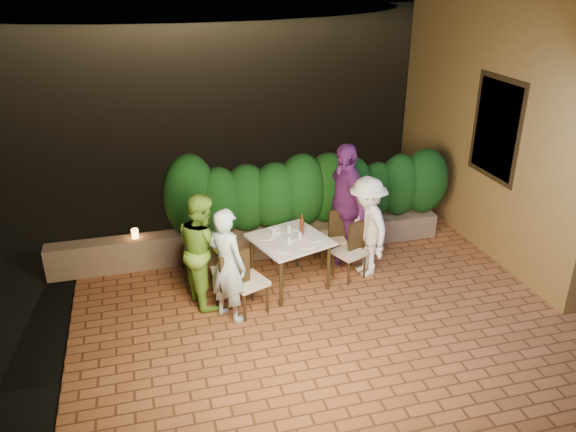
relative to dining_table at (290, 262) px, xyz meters
name	(u,v)px	position (x,y,z in m)	size (l,w,h in m)	color
ground	(351,327)	(0.50, -1.19, -0.40)	(400.00, 400.00, 0.00)	black
terrace_floor	(338,310)	(0.50, -0.69, -0.45)	(7.00, 6.00, 0.15)	brown
building_wall	(527,86)	(4.10, 0.81, 2.12)	(1.60, 5.00, 5.00)	olive
window_pane	(498,128)	(3.32, 0.31, 1.62)	(0.08, 1.00, 1.40)	black
window_frame	(497,129)	(3.31, 0.31, 1.62)	(0.06, 1.15, 1.55)	black
planter	(313,234)	(0.70, 1.11, -0.17)	(4.20, 0.55, 0.40)	brown
hedge	(313,192)	(0.70, 1.11, 0.57)	(4.00, 0.70, 1.10)	#0F3911
parapet	(123,254)	(-2.30, 1.11, -0.12)	(2.20, 0.30, 0.50)	brown
hill	(170,45)	(2.50, 58.81, -4.38)	(52.00, 40.00, 22.00)	black
dining_table	(290,262)	(0.00, 0.00, 0.00)	(0.95, 0.95, 0.75)	white
plate_nw	(283,250)	(-0.19, -0.32, 0.38)	(0.20, 0.20, 0.01)	white
plate_sw	(266,237)	(-0.31, 0.11, 0.38)	(0.20, 0.20, 0.01)	white
plate_ne	(314,239)	(0.32, -0.11, 0.38)	(0.22, 0.22, 0.01)	white
plate_se	(297,228)	(0.20, 0.30, 0.38)	(0.21, 0.21, 0.01)	white
plate_centre	(289,238)	(-0.01, 0.02, 0.38)	(0.22, 0.22, 0.01)	white
plate_front	(307,245)	(0.16, -0.28, 0.38)	(0.21, 0.21, 0.01)	white
glass_nw	(289,240)	(-0.05, -0.13, 0.43)	(0.06, 0.06, 0.10)	silver
glass_sw	(274,231)	(-0.19, 0.16, 0.43)	(0.07, 0.07, 0.12)	silver
glass_ne	(300,235)	(0.13, -0.04, 0.43)	(0.06, 0.06, 0.10)	silver
glass_se	(289,229)	(0.05, 0.19, 0.43)	(0.06, 0.06, 0.11)	silver
beer_bottle	(302,224)	(0.20, 0.09, 0.53)	(0.06, 0.06, 0.31)	#4E210D
bowl	(275,230)	(-0.15, 0.26, 0.40)	(0.19, 0.19, 0.05)	white
chair_left_front	(248,280)	(-0.70, -0.50, 0.09)	(0.44, 0.44, 0.94)	black
chair_left_back	(227,263)	(-0.90, -0.05, 0.14)	(0.48, 0.48, 1.03)	black
chair_right_front	(349,251)	(0.90, -0.01, 0.05)	(0.40, 0.40, 0.86)	black
chair_right_back	(330,237)	(0.76, 0.48, 0.07)	(0.41, 0.41, 0.89)	black
diner_blue	(227,265)	(-0.98, -0.57, 0.40)	(0.57, 0.37, 1.55)	silver
diner_green	(203,249)	(-1.22, -0.08, 0.42)	(0.77, 0.60, 1.58)	#7DC03C
diner_white	(366,227)	(1.17, 0.05, 0.39)	(0.98, 0.56, 1.52)	white
diner_purple	(345,203)	(1.02, 0.58, 0.56)	(1.10, 0.46, 1.88)	#712A80
parapet_lamp	(135,233)	(-2.10, 1.11, 0.20)	(0.10, 0.10, 0.14)	orange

